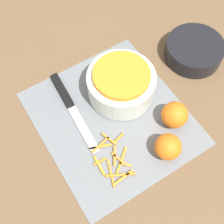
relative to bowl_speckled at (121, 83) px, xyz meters
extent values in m
plane|color=brown|center=(0.05, -0.06, -0.05)|extent=(4.00, 4.00, 0.00)
cube|color=slate|center=(0.05, -0.06, -0.05)|extent=(0.41, 0.37, 0.01)
cylinder|color=silver|center=(0.00, 0.00, -0.01)|extent=(0.18, 0.18, 0.07)
cylinder|color=orange|center=(0.00, 0.00, 0.04)|extent=(0.15, 0.15, 0.02)
cylinder|color=black|center=(0.01, 0.25, -0.02)|extent=(0.17, 0.17, 0.05)
cube|color=black|center=(-0.09, -0.14, -0.03)|extent=(0.11, 0.03, 0.02)
cube|color=silver|center=(0.04, -0.14, -0.04)|extent=(0.15, 0.03, 0.00)
sphere|color=orange|center=(0.15, 0.07, -0.01)|extent=(0.07, 0.07, 0.07)
sphere|color=orange|center=(0.21, 0.00, -0.01)|extent=(0.07, 0.07, 0.07)
cube|color=orange|center=(0.18, -0.15, -0.04)|extent=(0.07, 0.03, 0.00)
cube|color=orange|center=(0.15, -0.12, -0.04)|extent=(0.05, 0.03, 0.00)
cube|color=orange|center=(0.18, -0.10, -0.04)|extent=(0.03, 0.03, 0.00)
cube|color=orange|center=(0.17, -0.11, -0.04)|extent=(0.05, 0.06, 0.00)
cube|color=orange|center=(0.15, -0.16, -0.04)|extent=(0.06, 0.01, 0.00)
cube|color=orange|center=(0.11, -0.13, -0.04)|extent=(0.02, 0.06, 0.00)
cube|color=orange|center=(0.12, -0.08, -0.04)|extent=(0.02, 0.04, 0.00)
cube|color=orange|center=(0.20, -0.13, -0.04)|extent=(0.04, 0.07, 0.00)
cube|color=orange|center=(0.14, -0.15, -0.04)|extent=(0.01, 0.03, 0.00)
cube|color=orange|center=(0.11, -0.10, -0.04)|extent=(0.05, 0.02, 0.00)
cube|color=orange|center=(0.11, -0.13, -0.04)|extent=(0.02, 0.06, 0.00)
cube|color=orange|center=(0.16, -0.11, -0.04)|extent=(0.05, 0.02, 0.00)
cube|color=orange|center=(0.21, -0.13, -0.04)|extent=(0.01, 0.06, 0.00)
camera|label=1|loc=(0.37, -0.27, 0.69)|focal=50.00mm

